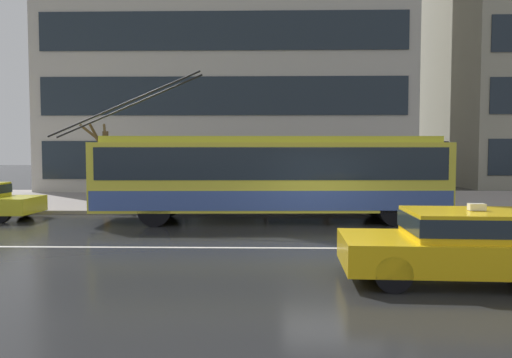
% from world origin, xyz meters
% --- Properties ---
extents(ground_plane, '(160.00, 160.00, 0.00)m').
position_xyz_m(ground_plane, '(0.00, 0.00, 0.00)').
color(ground_plane, '#242526').
extents(sidewalk_slab, '(80.00, 10.00, 0.14)m').
position_xyz_m(sidewalk_slab, '(0.00, 9.93, 0.07)').
color(sidewalk_slab, gray).
rests_on(sidewalk_slab, ground_plane).
extents(lane_centre_line, '(72.00, 0.14, 0.01)m').
position_xyz_m(lane_centre_line, '(0.00, -1.20, 0.00)').
color(lane_centre_line, silver).
rests_on(lane_centre_line, ground_plane).
extents(trolleybus, '(13.03, 2.90, 4.97)m').
position_xyz_m(trolleybus, '(-1.56, 3.33, 1.56)').
color(trolleybus, yellow).
rests_on(trolleybus, ground_plane).
extents(taxi_oncoming_near, '(4.45, 2.04, 1.39)m').
position_xyz_m(taxi_oncoming_near, '(1.93, -4.08, 0.70)').
color(taxi_oncoming_near, yellow).
rests_on(taxi_oncoming_near, ground_plane).
extents(bus_shelter, '(3.61, 1.57, 2.40)m').
position_xyz_m(bus_shelter, '(-3.32, 6.86, 1.93)').
color(bus_shelter, gray).
rests_on(bus_shelter, sidewalk_slab).
extents(pedestrian_at_shelter, '(0.49, 0.49, 1.65)m').
position_xyz_m(pedestrian_at_shelter, '(-1.79, 7.33, 1.12)').
color(pedestrian_at_shelter, '#232128').
rests_on(pedestrian_at_shelter, sidewalk_slab).
extents(pedestrian_approaching_curb, '(1.17, 1.17, 2.03)m').
position_xyz_m(pedestrian_approaching_curb, '(0.98, 7.70, 1.79)').
color(pedestrian_approaching_curb, '#44423B').
rests_on(pedestrian_approaching_curb, sidewalk_slab).
extents(street_tree_bare, '(1.06, 1.99, 3.47)m').
position_xyz_m(street_tree_bare, '(-8.67, 7.65, 2.05)').
color(street_tree_bare, brown).
rests_on(street_tree_bare, sidewalk_slab).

